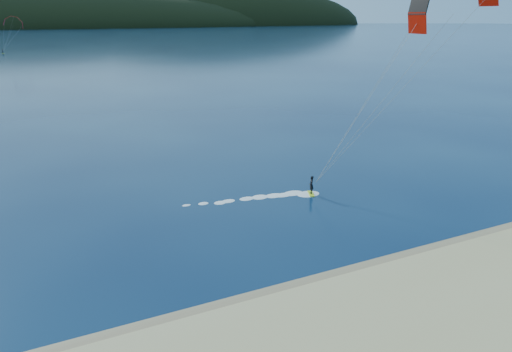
# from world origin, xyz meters

# --- Properties ---
(wet_sand) EXTENTS (220.00, 2.50, 0.10)m
(wet_sand) POSITION_xyz_m (0.00, 4.50, 0.05)
(wet_sand) COLOR #917754
(wet_sand) RESTS_ON ground
(headland) EXTENTS (1200.00, 310.00, 140.00)m
(headland) POSITION_xyz_m (0.63, 745.28, 0.00)
(headland) COLOR black
(headland) RESTS_ON ground
(kitesurfer_near) EXTENTS (24.53, 6.25, 17.78)m
(kitesurfer_near) POSITION_xyz_m (20.65, 13.41, 13.75)
(kitesurfer_near) COLOR #D0EE1C
(kitesurfer_near) RESTS_ON ground
(kitesurfer_far) EXTENTS (9.92, 5.82, 13.25)m
(kitesurfer_far) POSITION_xyz_m (-17.38, 194.79, 10.73)
(kitesurfer_far) COLOR #D0EE1C
(kitesurfer_far) RESTS_ON ground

